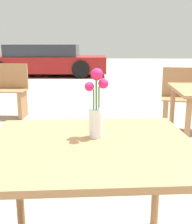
# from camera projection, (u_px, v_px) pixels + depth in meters

# --- Properties ---
(table_front) EXTENTS (1.06, 0.94, 0.72)m
(table_front) POSITION_uv_depth(u_px,v_px,m) (91.00, 161.00, 1.34)
(table_front) COLOR #9E7047
(table_front) RESTS_ON ground_plane
(flower_vase) EXTENTS (0.11, 0.11, 0.34)m
(flower_vase) POSITION_uv_depth(u_px,v_px,m) (96.00, 109.00, 1.37)
(flower_vase) COLOR silver
(flower_vase) RESTS_ON table_front
(parked_car) EXTENTS (4.55, 2.06, 1.11)m
(parked_car) POSITION_uv_depth(u_px,v_px,m) (44.00, 60.00, 10.20)
(parked_car) COLOR maroon
(parked_car) RESTS_ON ground_plane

